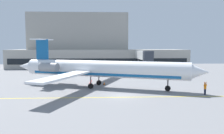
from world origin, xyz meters
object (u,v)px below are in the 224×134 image
object	(u,v)px
fuel_tank	(84,67)
marshaller	(205,88)
regional_jet	(99,69)
baggage_tug	(186,68)
pushback_tractor	(159,73)

from	to	relation	value
fuel_tank	marshaller	xyz separation A→B (m)	(19.83, -28.38, -0.62)
regional_jet	marshaller	xyz separation A→B (m)	(15.61, -6.98, -2.22)
regional_jet	baggage_tug	size ratio (longest dim) A/B	8.16
fuel_tank	marshaller	world-z (taller)	fuel_tank
regional_jet	baggage_tug	bearing A→B (deg)	43.23
fuel_tank	baggage_tug	bearing A→B (deg)	2.66
baggage_tug	fuel_tank	bearing A→B (deg)	-177.34
baggage_tug	fuel_tank	world-z (taller)	fuel_tank
baggage_tug	pushback_tractor	distance (m)	13.73
pushback_tractor	fuel_tank	bearing A→B (deg)	156.42
marshaller	pushback_tractor	bearing A→B (deg)	94.34
fuel_tank	marshaller	size ratio (longest dim) A/B	4.01
regional_jet	fuel_tank	bearing A→B (deg)	101.16
pushback_tractor	marshaller	xyz separation A→B (m)	(1.55, -20.40, 0.05)
baggage_tug	fuel_tank	distance (m)	28.42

